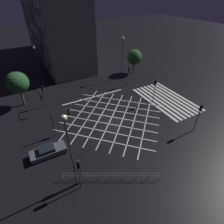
# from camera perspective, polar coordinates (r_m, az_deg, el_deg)

# --- Properties ---
(ground_plane) EXTENTS (200.00, 200.00, 0.00)m
(ground_plane) POSITION_cam_1_polar(r_m,az_deg,el_deg) (28.39, -0.00, -1.62)
(ground_plane) COLOR black
(road_markings) EXTENTS (18.40, 24.21, 0.01)m
(road_markings) POSITION_cam_1_polar(r_m,az_deg,el_deg) (31.90, 10.72, 2.34)
(road_markings) COLOR silver
(road_markings) RESTS_ON ground_plane
(office_building) EXTENTS (35.53, 10.06, 25.62)m
(office_building) POSITION_cam_1_polar(r_m,az_deg,el_deg) (54.98, -19.80, 29.28)
(office_building) COLOR slate
(office_building) RESTS_ON ground_plane
(traffic_light_se_main) EXTENTS (0.39, 0.36, 4.14)m
(traffic_light_se_main) POSITION_cam_1_polar(r_m,az_deg,el_deg) (36.89, 5.46, 12.75)
(traffic_light_se_main) COLOR #2D2D30
(traffic_light_se_main) RESTS_ON ground_plane
(traffic_light_median_north) EXTENTS (0.36, 2.66, 4.02)m
(traffic_light_median_north) POSITION_cam_1_polar(r_m,az_deg,el_deg) (24.55, -16.06, -1.35)
(traffic_light_median_north) COLOR #2D2D30
(traffic_light_median_north) RESTS_ON ground_plane
(traffic_light_sw_cross) EXTENTS (0.36, 0.39, 4.49)m
(traffic_light_sw_cross) POSITION_cam_1_polar(r_m,az_deg,el_deg) (26.62, 26.58, -0.29)
(traffic_light_sw_cross) COLOR #2D2D30
(traffic_light_sw_cross) RESTS_ON ground_plane
(traffic_light_ne_main) EXTENTS (2.36, 0.36, 3.72)m
(traffic_light_ne_main) POSITION_cam_1_polar(r_m,az_deg,el_deg) (30.72, -22.15, 4.72)
(traffic_light_ne_main) COLOR #2D2D30
(traffic_light_ne_main) RESTS_ON ground_plane
(traffic_light_median_south) EXTENTS (0.36, 0.39, 4.51)m
(traffic_light_median_south) POSITION_cam_1_polar(r_m,az_deg,el_deg) (31.21, 13.74, 7.95)
(traffic_light_median_south) COLOR #2D2D30
(traffic_light_median_south) RESTS_ON ground_plane
(traffic_light_nw_main) EXTENTS (0.39, 0.36, 3.68)m
(traffic_light_nw_main) POSITION_cam_1_polar(r_m,az_deg,el_deg) (18.49, -10.61, -17.05)
(traffic_light_nw_main) COLOR #2D2D30
(traffic_light_nw_main) RESTS_ON ground_plane
(traffic_light_nw_cross) EXTENTS (0.36, 0.39, 4.24)m
(traffic_light_nw_cross) POSITION_cam_1_polar(r_m,az_deg,el_deg) (17.81, -10.81, -17.84)
(traffic_light_nw_cross) COLOR #2D2D30
(traffic_light_nw_cross) RESTS_ON ground_plane
(traffic_light_ne_cross) EXTENTS (0.36, 0.39, 3.86)m
(traffic_light_ne_cross) POSITION_cam_1_polar(r_m,az_deg,el_deg) (31.86, -21.51, 6.08)
(traffic_light_ne_cross) COLOR #2D2D30
(traffic_light_ne_cross) RESTS_ON ground_plane
(street_lamp_east) EXTENTS (0.52, 0.52, 9.15)m
(street_lamp_east) POSITION_cam_1_polar(r_m,az_deg,el_deg) (15.65, -14.02, -9.04)
(street_lamp_east) COLOR #2D2D30
(street_lamp_east) RESTS_ON ground_plane
(street_lamp_west) EXTENTS (0.60, 0.60, 9.02)m
(street_lamp_west) POSITION_cam_1_polar(r_m,az_deg,el_deg) (39.35, 3.48, 20.20)
(street_lamp_west) COLOR #2D2D30
(street_lamp_west) RESTS_ON ground_plane
(street_lamp_far) EXTENTS (0.51, 0.51, 8.44)m
(street_lamp_far) POSITION_cam_1_polar(r_m,az_deg,el_deg) (37.68, -23.34, 15.45)
(street_lamp_far) COLOR #2D2D30
(street_lamp_far) RESTS_ON ground_plane
(street_tree_near) EXTENTS (3.53, 3.53, 5.57)m
(street_tree_near) POSITION_cam_1_polar(r_m,az_deg,el_deg) (43.37, 7.29, 17.32)
(street_tree_near) COLOR brown
(street_tree_near) RESTS_ON ground_plane
(street_tree_far) EXTENTS (3.62, 3.62, 6.12)m
(street_tree_far) POSITION_cam_1_polar(r_m,az_deg,el_deg) (33.25, -28.49, 8.38)
(street_tree_far) COLOR brown
(street_tree_far) RESTS_ON ground_plane
(waiting_car) EXTENTS (1.73, 4.33, 1.28)m
(waiting_car) POSITION_cam_1_polar(r_m,az_deg,el_deg) (23.57, -20.13, -11.88)
(waiting_car) COLOR #474C51
(waiting_car) RESTS_ON ground_plane
(pedestrian_railing) EXTENTS (5.16, 9.40, 1.05)m
(pedestrian_railing) POSITION_cam_1_polar(r_m,az_deg,el_deg) (19.99, -0.00, -19.97)
(pedestrian_railing) COLOR gray
(pedestrian_railing) RESTS_ON ground_plane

